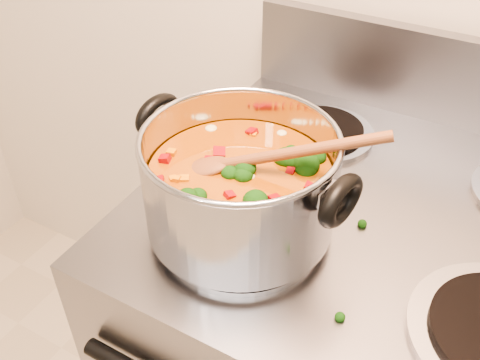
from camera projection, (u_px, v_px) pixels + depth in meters
name	position (u px, v px, depth m)	size (l,w,h in m)	color
stockpot	(240.00, 185.00, 0.70)	(0.32, 0.26, 0.15)	#A6A6AE
wooden_spoon	(250.00, 160.00, 0.67)	(0.26, 0.12, 0.10)	brown
cooktop_crumbs	(298.00, 222.00, 0.76)	(0.36, 0.37, 0.01)	black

